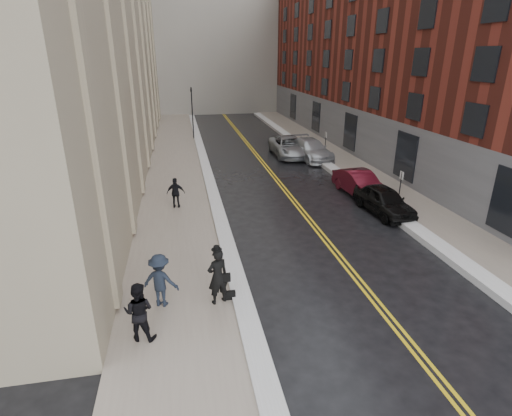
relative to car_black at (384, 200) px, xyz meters
name	(u,v)px	position (x,y,z in m)	size (l,w,h in m)	color
ground	(307,306)	(-6.80, -7.61, -0.75)	(160.00, 160.00, 0.00)	black
sidewalk_left	(175,179)	(-11.30, 8.39, -0.67)	(4.00, 64.00, 0.15)	gray
sidewalk_right	(357,170)	(2.20, 8.39, -0.67)	(3.00, 64.00, 0.15)	gray
lane_stripe_a	(271,175)	(-4.42, 8.39, -0.75)	(0.12, 64.00, 0.01)	gold
lane_stripe_b	(275,175)	(-4.18, 8.39, -0.75)	(0.12, 64.00, 0.01)	gold
snow_ridge_left	(208,177)	(-9.00, 8.39, -0.62)	(0.70, 60.80, 0.26)	white
snow_ridge_right	(333,170)	(0.35, 8.39, -0.60)	(0.85, 60.80, 0.30)	white
building_right	(423,45)	(10.70, 15.39, 8.25)	(14.00, 50.00, 18.00)	maroon
traffic_signal	(192,109)	(-9.40, 22.39, 2.33)	(0.18, 0.15, 5.20)	black
parking_sign_near	(400,187)	(1.10, 0.39, 0.61)	(0.06, 0.35, 2.23)	black
parking_sign_far	(325,143)	(1.10, 12.39, 0.61)	(0.06, 0.35, 2.23)	black
car_black	(384,200)	(0.00, 0.00, 0.00)	(1.77, 4.40, 1.50)	black
car_maroon	(360,183)	(0.00, 3.15, 0.00)	(1.59, 4.55, 1.50)	#4E0E19
car_silver_near	(310,149)	(-0.15, 12.49, 0.07)	(2.29, 5.64, 1.64)	#B7BAC0
car_silver_far	(289,147)	(-1.60, 13.86, 0.07)	(2.71, 5.88, 1.63)	#9DA1A5
pedestrian_main	(218,276)	(-9.83, -7.00, 0.43)	(0.75, 0.49, 2.05)	black
pedestrian_a	(139,312)	(-12.33, -8.44, 0.35)	(0.92, 0.72, 1.90)	black
pedestrian_b	(160,280)	(-11.76, -6.79, 0.36)	(1.24, 0.71, 1.92)	#19212E
pedestrian_c	(176,193)	(-11.22, 2.67, 0.26)	(1.01, 0.42, 1.72)	black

